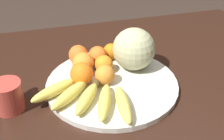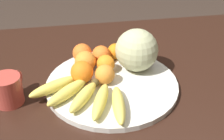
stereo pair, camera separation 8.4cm
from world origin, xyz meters
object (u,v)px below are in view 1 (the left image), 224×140
(melon, at_px, (134,49))
(kitchen_table, at_px, (125,101))
(orange_front_left, at_px, (104,64))
(orange_front_right, at_px, (82,74))
(ceramic_mug, at_px, (8,96))
(orange_back_right, at_px, (105,75))
(orange_back_left, at_px, (98,55))
(orange_side_extra, at_px, (111,51))
(orange_mid_center, at_px, (83,63))
(fruit_bowl, at_px, (112,84))
(banana_bunch, at_px, (88,98))
(orange_top_small, at_px, (78,55))
(produce_tag, at_px, (94,79))

(melon, bearing_deg, kitchen_table, 38.46)
(melon, xyz_separation_m, orange_front_left, (0.11, 0.00, -0.04))
(orange_front_right, xyz_separation_m, ceramic_mug, (0.23, 0.05, -0.01))
(kitchen_table, relative_size, orange_front_left, 20.88)
(kitchen_table, relative_size, orange_back_right, 20.04)
(orange_back_left, bearing_deg, orange_front_right, 54.51)
(orange_front_right, height_order, ceramic_mug, same)
(orange_side_extra, bearing_deg, orange_front_left, 59.92)
(melon, xyz_separation_m, orange_mid_center, (0.18, -0.01, -0.04))
(orange_mid_center, bearing_deg, ceramic_mug, 24.35)
(kitchen_table, bearing_deg, orange_mid_center, -17.44)
(orange_back_left, bearing_deg, ceramic_mug, 26.85)
(orange_front_left, bearing_deg, ceramic_mug, 16.66)
(fruit_bowl, distance_m, orange_back_right, 0.05)
(banana_bunch, distance_m, orange_back_left, 0.23)
(orange_front_left, height_order, orange_top_small, orange_top_small)
(orange_mid_center, xyz_separation_m, orange_back_right, (-0.06, 0.08, -0.00))
(orange_mid_center, distance_m, produce_tag, 0.07)
(melon, relative_size, orange_front_left, 2.35)
(orange_top_small, distance_m, orange_side_extra, 0.12)
(banana_bunch, relative_size, orange_top_small, 4.23)
(fruit_bowl, height_order, orange_top_small, orange_top_small)
(kitchen_table, relative_size, orange_mid_center, 17.76)
(banana_bunch, xyz_separation_m, orange_back_right, (-0.08, -0.09, 0.01))
(kitchen_table, height_order, orange_front_left, orange_front_left)
(orange_side_extra, bearing_deg, ceramic_mug, 26.08)
(fruit_bowl, height_order, orange_front_right, orange_front_right)
(orange_front_right, bearing_deg, kitchen_table, -172.22)
(orange_front_left, xyz_separation_m, ceramic_mug, (0.32, 0.10, -0.00))
(fruit_bowl, relative_size, melon, 2.96)
(kitchen_table, distance_m, orange_front_right, 0.23)
(orange_front_right, bearing_deg, banana_bunch, 88.87)
(fruit_bowl, distance_m, melon, 0.15)
(banana_bunch, xyz_separation_m, orange_front_left, (-0.09, -0.15, 0.01))
(ceramic_mug, bearing_deg, orange_front_left, -163.34)
(orange_back_right, bearing_deg, orange_front_right, -14.14)
(melon, relative_size, ceramic_mug, 1.23)
(orange_back_left, bearing_deg, orange_front_left, 96.89)
(orange_back_left, height_order, orange_back_right, same)
(fruit_bowl, bearing_deg, orange_front_left, -81.38)
(orange_back_right, relative_size, orange_top_small, 0.94)
(orange_back_left, bearing_deg, orange_side_extra, -158.29)
(fruit_bowl, relative_size, orange_back_left, 6.59)
(orange_back_left, height_order, produce_tag, orange_back_left)
(melon, bearing_deg, orange_top_small, -23.26)
(banana_bunch, bearing_deg, orange_back_right, 171.59)
(orange_top_small, bearing_deg, melon, 156.74)
(orange_top_small, relative_size, orange_side_extra, 1.19)
(banana_bunch, xyz_separation_m, orange_front_right, (-0.00, -0.10, 0.02))
(orange_back_right, distance_m, orange_top_small, 0.16)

